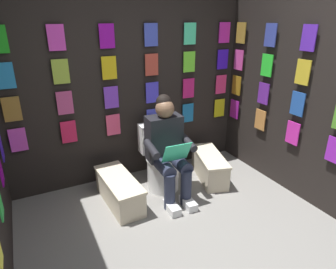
{
  "coord_description": "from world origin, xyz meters",
  "views": [
    {
      "loc": [
        1.2,
        1.46,
        1.98
      ],
      "look_at": [
        -0.07,
        -1.06,
        0.85
      ],
      "focal_mm": 31.69,
      "sensor_mm": 36.0,
      "label": 1
    }
  ],
  "objects_px": {
    "comic_longbox_near": "(119,190)",
    "comic_longbox_far": "(210,166)",
    "person_reading": "(168,148)",
    "toilet": "(160,162)"
  },
  "relations": [
    {
      "from": "comic_longbox_near",
      "to": "comic_longbox_far",
      "type": "height_order",
      "value": "comic_longbox_far"
    },
    {
      "from": "comic_longbox_far",
      "to": "comic_longbox_near",
      "type": "bearing_deg",
      "value": 16.47
    },
    {
      "from": "comic_longbox_near",
      "to": "comic_longbox_far",
      "type": "bearing_deg",
      "value": 177.15
    },
    {
      "from": "person_reading",
      "to": "comic_longbox_far",
      "type": "bearing_deg",
      "value": -169.04
    },
    {
      "from": "toilet",
      "to": "person_reading",
      "type": "xyz_separation_m",
      "value": [
        0.01,
        0.23,
        0.27
      ]
    },
    {
      "from": "person_reading",
      "to": "comic_longbox_far",
      "type": "height_order",
      "value": "person_reading"
    },
    {
      "from": "toilet",
      "to": "comic_longbox_far",
      "type": "distance_m",
      "value": 0.67
    },
    {
      "from": "person_reading",
      "to": "comic_longbox_near",
      "type": "height_order",
      "value": "person_reading"
    },
    {
      "from": "toilet",
      "to": "comic_longbox_near",
      "type": "height_order",
      "value": "toilet"
    },
    {
      "from": "person_reading",
      "to": "comic_longbox_near",
      "type": "relative_size",
      "value": 1.42
    }
  ]
}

